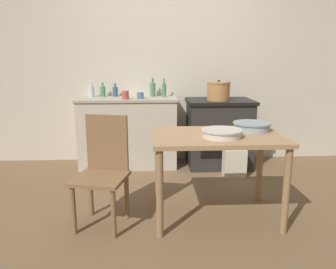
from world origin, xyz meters
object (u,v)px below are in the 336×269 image
(flour_sack, at_px, (234,163))
(mixing_bowl_large, at_px, (222,133))
(stock_pot, at_px, (218,91))
(work_table, at_px, (217,147))
(mixing_bowl_small, at_px, (252,126))
(cup_center_right, at_px, (125,95))
(chair, at_px, (103,168))
(stove, at_px, (218,133))
(bottle_mid_left, at_px, (103,91))
(bottle_far_left, at_px, (115,91))
(bottle_center, at_px, (164,90))
(cup_mid_right, at_px, (140,95))
(bottle_left, at_px, (153,89))
(bottle_center_left, at_px, (91,91))

(flour_sack, distance_m, mixing_bowl_large, 1.32)
(stock_pot, bearing_deg, work_table, -101.70)
(mixing_bowl_small, distance_m, cup_center_right, 1.68)
(chair, bearing_deg, stove, 63.40)
(bottle_mid_left, relative_size, cup_center_right, 1.75)
(work_table, height_order, stock_pot, stock_pot)
(bottle_far_left, bearing_deg, mixing_bowl_small, -48.09)
(stove, distance_m, bottle_center, 0.89)
(stock_pot, xyz_separation_m, bottle_mid_left, (-1.45, 0.29, -0.02))
(work_table, xyz_separation_m, mixing_bowl_large, (0.02, -0.09, 0.14))
(stove, xyz_separation_m, bottle_far_left, (-1.33, 0.20, 0.52))
(bottle_center, bearing_deg, mixing_bowl_small, -63.75)
(bottle_far_left, bearing_deg, mixing_bowl_large, -59.41)
(bottle_far_left, xyz_separation_m, cup_mid_right, (0.33, -0.26, -0.03))
(chair, relative_size, stock_pot, 3.14)
(bottle_far_left, bearing_deg, cup_mid_right, -38.19)
(cup_mid_right, bearing_deg, mixing_bowl_large, -64.77)
(mixing_bowl_small, bearing_deg, bottle_far_left, 131.91)
(bottle_left, bearing_deg, bottle_mid_left, 178.74)
(mixing_bowl_large, height_order, bottle_left, bottle_left)
(mixing_bowl_large, relative_size, bottle_far_left, 1.96)
(stove, distance_m, chair, 1.96)
(cup_mid_right, bearing_deg, bottle_left, 57.62)
(work_table, xyz_separation_m, bottle_mid_left, (-1.17, 1.65, 0.32))
(bottle_far_left, bearing_deg, chair, -87.92)
(mixing_bowl_small, relative_size, bottle_center, 1.44)
(mixing_bowl_small, height_order, bottle_center_left, bottle_center_left)
(flour_sack, relative_size, mixing_bowl_large, 0.99)
(bottle_center_left, bearing_deg, bottle_left, 1.34)
(bottle_mid_left, bearing_deg, bottle_left, -1.26)
(stock_pot, xyz_separation_m, cup_mid_right, (-0.96, 0.03, -0.05))
(mixing_bowl_large, distance_m, mixing_bowl_small, 0.40)
(stove, height_order, bottle_far_left, bottle_far_left)
(mixing_bowl_small, bearing_deg, flour_sack, 84.08)
(chair, xyz_separation_m, flour_sack, (1.37, 1.05, -0.31))
(chair, xyz_separation_m, mixing_bowl_small, (1.28, 0.19, 0.31))
(stock_pot, distance_m, mixing_bowl_small, 1.23)
(stove, distance_m, cup_center_right, 1.28)
(flour_sack, bearing_deg, bottle_far_left, 155.87)
(flour_sack, bearing_deg, bottle_center_left, 160.77)
(flour_sack, xyz_separation_m, mixing_bowl_large, (-0.41, -1.10, 0.61))
(stock_pot, bearing_deg, bottle_center_left, 170.98)
(cup_center_right, bearing_deg, stock_pot, 1.59)
(bottle_far_left, xyz_separation_m, bottle_mid_left, (-0.16, -0.00, 0.00))
(mixing_bowl_large, height_order, bottle_center, bottle_center)
(stove, distance_m, bottle_mid_left, 1.59)
(stove, bearing_deg, bottle_center, 167.66)
(mixing_bowl_small, bearing_deg, cup_center_right, 135.34)
(chair, bearing_deg, mixing_bowl_large, 10.93)
(bottle_left, xyz_separation_m, bottle_mid_left, (-0.65, 0.01, -0.02))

